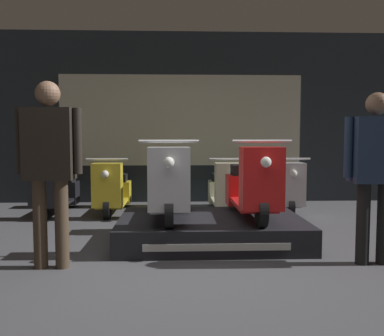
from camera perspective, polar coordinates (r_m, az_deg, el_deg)
name	(u,v)px	position (r m, az deg, el deg)	size (l,w,h in m)	color
ground_plane	(188,267)	(4.23, -0.60, -13.05)	(30.00, 30.00, 0.00)	#4C4C51
shop_wall_back	(181,118)	(8.15, -1.47, 6.70)	(8.25, 0.09, 3.20)	#23282D
display_platform	(211,230)	(5.13, 2.53, -8.21)	(2.16, 1.51, 0.30)	black
scooter_display_left	(170,187)	(4.99, -2.99, -2.53)	(0.62, 1.57, 0.92)	black
scooter_display_right	(252,186)	(5.07, 8.05, -2.45)	(0.62, 1.57, 0.92)	black
scooter_backrow_0	(55,191)	(7.30, -17.78, -2.88)	(0.62, 1.57, 0.92)	black
scooter_backrow_1	(112,190)	(7.11, -10.56, -2.94)	(0.62, 1.57, 0.92)	black
scooter_backrow_2	(169,190)	(7.04, -3.05, -2.95)	(0.62, 1.57, 0.92)	black
scooter_backrow_3	(225,190)	(7.09, 4.47, -2.90)	(0.62, 1.57, 0.92)	black
scooter_backrow_4	(281,189)	(7.26, 11.78, -2.81)	(0.62, 1.57, 0.92)	black
person_left_browsing	(49,157)	(4.23, -18.50, 1.35)	(0.61, 0.25, 1.77)	#473828
person_right_browsing	(375,163)	(4.51, 23.25, 0.66)	(0.62, 0.26, 1.68)	black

